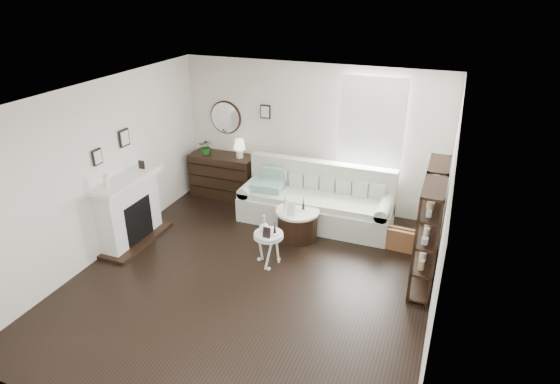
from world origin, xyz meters
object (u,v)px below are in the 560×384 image
at_px(pedestal_table, 269,236).
at_px(dresser, 224,175).
at_px(sofa, 316,203).
at_px(drum_table, 297,223).

bearing_deg(pedestal_table, dresser, 131.79).
height_order(sofa, dresser, sofa).
height_order(sofa, drum_table, sofa).
relative_size(dresser, drum_table, 1.76).
bearing_deg(sofa, pedestal_table, -99.05).
height_order(dresser, pedestal_table, dresser).
bearing_deg(drum_table, pedestal_table, -98.16).
distance_m(dresser, pedestal_table, 2.70).
bearing_deg(pedestal_table, drum_table, 81.84).
relative_size(sofa, drum_table, 3.68).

